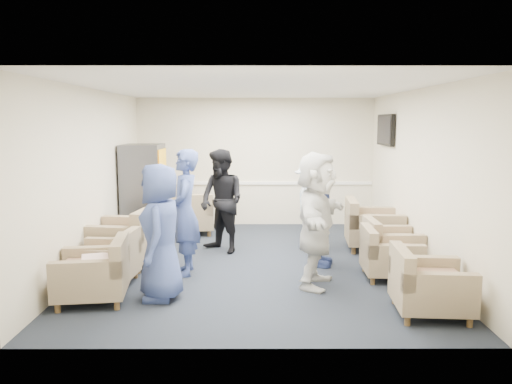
{
  "coord_description": "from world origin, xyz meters",
  "views": [
    {
      "loc": [
        -0.02,
        -7.61,
        2.2
      ],
      "look_at": [
        0.0,
        0.2,
        1.1
      ],
      "focal_mm": 35.0,
      "sensor_mm": 36.0,
      "label": 1
    }
  ],
  "objects_px": {
    "armchair_right_far": "(370,228)",
    "armchair_corner": "(190,216)",
    "armchair_left_far": "(126,241)",
    "armchair_right_near": "(426,287)",
    "person_back_left": "(222,201)",
    "armchair_left_near": "(97,275)",
    "armchair_left_mid": "(109,262)",
    "person_mid_right": "(320,215)",
    "person_back_right": "(311,205)",
    "person_front_right": "(316,220)",
    "person_front_left": "(160,232)",
    "vending_machine": "(144,192)",
    "person_mid_left": "(185,212)",
    "armchair_right_midfar": "(389,246)",
    "armchair_right_midnear": "(387,257)"
  },
  "relations": [
    {
      "from": "armchair_right_near",
      "to": "person_back_right",
      "type": "relative_size",
      "value": 0.57
    },
    {
      "from": "armchair_left_mid",
      "to": "armchair_right_far",
      "type": "relative_size",
      "value": 0.84
    },
    {
      "from": "vending_machine",
      "to": "person_front_left",
      "type": "distance_m",
      "value": 3.36
    },
    {
      "from": "armchair_left_near",
      "to": "armchair_left_far",
      "type": "xyz_separation_m",
      "value": [
        -0.03,
        1.55,
        0.05
      ]
    },
    {
      "from": "armchair_left_mid",
      "to": "person_mid_right",
      "type": "relative_size",
      "value": 0.53
    },
    {
      "from": "armchair_right_near",
      "to": "person_mid_right",
      "type": "relative_size",
      "value": 0.55
    },
    {
      "from": "armchair_corner",
      "to": "person_back_left",
      "type": "bearing_deg",
      "value": 109.13
    },
    {
      "from": "armchair_right_near",
      "to": "person_mid_left",
      "type": "bearing_deg",
      "value": 66.24
    },
    {
      "from": "armchair_right_midnear",
      "to": "vending_machine",
      "type": "xyz_separation_m",
      "value": [
        -3.95,
        2.41,
        0.59
      ]
    },
    {
      "from": "armchair_left_far",
      "to": "armchair_right_near",
      "type": "distance_m",
      "value": 4.41
    },
    {
      "from": "person_front_right",
      "to": "person_back_right",
      "type": "bearing_deg",
      "value": 12.92
    },
    {
      "from": "armchair_left_near",
      "to": "person_front_left",
      "type": "bearing_deg",
      "value": 89.0
    },
    {
      "from": "armchair_left_near",
      "to": "armchair_right_midfar",
      "type": "xyz_separation_m",
      "value": [
        4.0,
        1.5,
        -0.02
      ]
    },
    {
      "from": "armchair_left_near",
      "to": "armchair_right_far",
      "type": "relative_size",
      "value": 0.92
    },
    {
      "from": "armchair_right_near",
      "to": "armchair_corner",
      "type": "height_order",
      "value": "armchair_corner"
    },
    {
      "from": "armchair_corner",
      "to": "armchair_right_midnear",
      "type": "bearing_deg",
      "value": 129.76
    },
    {
      "from": "armchair_left_near",
      "to": "person_mid_right",
      "type": "xyz_separation_m",
      "value": [
        2.94,
        1.53,
        0.47
      ]
    },
    {
      "from": "vending_machine",
      "to": "person_back_right",
      "type": "relative_size",
      "value": 1.16
    },
    {
      "from": "armchair_left_mid",
      "to": "vending_machine",
      "type": "bearing_deg",
      "value": -173.45
    },
    {
      "from": "person_mid_right",
      "to": "person_front_right",
      "type": "distance_m",
      "value": 0.97
    },
    {
      "from": "vending_machine",
      "to": "person_mid_right",
      "type": "distance_m",
      "value": 3.56
    },
    {
      "from": "armchair_right_midfar",
      "to": "person_mid_left",
      "type": "bearing_deg",
      "value": 96.29
    },
    {
      "from": "person_mid_left",
      "to": "armchair_left_near",
      "type": "bearing_deg",
      "value": -44.25
    },
    {
      "from": "armchair_corner",
      "to": "person_mid_right",
      "type": "height_order",
      "value": "person_mid_right"
    },
    {
      "from": "person_mid_left",
      "to": "person_front_right",
      "type": "xyz_separation_m",
      "value": [
        1.83,
        -0.54,
        -0.0
      ]
    },
    {
      "from": "armchair_right_far",
      "to": "armchair_corner",
      "type": "height_order",
      "value": "armchair_right_far"
    },
    {
      "from": "person_back_right",
      "to": "person_front_right",
      "type": "height_order",
      "value": "person_front_right"
    },
    {
      "from": "armchair_left_mid",
      "to": "person_back_right",
      "type": "distance_m",
      "value": 3.59
    },
    {
      "from": "armchair_right_far",
      "to": "armchair_right_midfar",
      "type": "bearing_deg",
      "value": -172.04
    },
    {
      "from": "armchair_right_far",
      "to": "person_mid_right",
      "type": "height_order",
      "value": "person_mid_right"
    },
    {
      "from": "armchair_right_far",
      "to": "person_back_right",
      "type": "distance_m",
      "value": 1.11
    },
    {
      "from": "vending_machine",
      "to": "person_front_right",
      "type": "xyz_separation_m",
      "value": [
        2.9,
        -2.75,
        0.01
      ]
    },
    {
      "from": "armchair_corner",
      "to": "person_front_left",
      "type": "distance_m",
      "value": 3.69
    },
    {
      "from": "person_back_right",
      "to": "person_front_left",
      "type": "bearing_deg",
      "value": 154.5
    },
    {
      "from": "person_front_left",
      "to": "person_back_right",
      "type": "height_order",
      "value": "person_front_left"
    },
    {
      "from": "armchair_left_near",
      "to": "vending_machine",
      "type": "height_order",
      "value": "vending_machine"
    },
    {
      "from": "armchair_right_midnear",
      "to": "person_mid_left",
      "type": "relative_size",
      "value": 0.44
    },
    {
      "from": "armchair_left_near",
      "to": "armchair_left_mid",
      "type": "xyz_separation_m",
      "value": [
        -0.03,
        0.61,
        -0.02
      ]
    },
    {
      "from": "armchair_left_near",
      "to": "person_front_left",
      "type": "relative_size",
      "value": 0.55
    },
    {
      "from": "person_front_right",
      "to": "armchair_left_far",
      "type": "bearing_deg",
      "value": 88.01
    },
    {
      "from": "armchair_right_far",
      "to": "person_mid_right",
      "type": "bearing_deg",
      "value": 140.69
    },
    {
      "from": "armchair_right_midnear",
      "to": "armchair_right_far",
      "type": "distance_m",
      "value": 1.64
    },
    {
      "from": "armchair_right_midfar",
      "to": "person_mid_left",
      "type": "height_order",
      "value": "person_mid_left"
    },
    {
      "from": "person_back_left",
      "to": "person_mid_right",
      "type": "bearing_deg",
      "value": 15.96
    },
    {
      "from": "person_front_left",
      "to": "person_back_right",
      "type": "bearing_deg",
      "value": 136.88
    },
    {
      "from": "vending_machine",
      "to": "person_front_right",
      "type": "bearing_deg",
      "value": -43.48
    },
    {
      "from": "vending_machine",
      "to": "person_back_left",
      "type": "relative_size",
      "value": 1.02
    },
    {
      "from": "armchair_right_midnear",
      "to": "person_back_left",
      "type": "xyz_separation_m",
      "value": [
        -2.43,
        1.44,
        0.57
      ]
    },
    {
      "from": "person_mid_right",
      "to": "armchair_right_midfar",
      "type": "bearing_deg",
      "value": -77.03
    },
    {
      "from": "person_back_left",
      "to": "person_front_right",
      "type": "relative_size",
      "value": 0.97
    }
  ]
}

